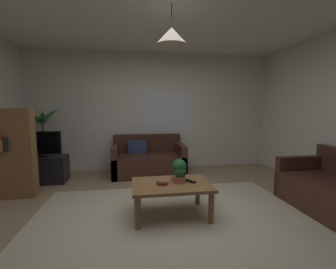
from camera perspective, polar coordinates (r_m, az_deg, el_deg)
floor at (r=3.14m, az=0.92°, el=-20.26°), size 5.45×5.11×0.02m
rug at (r=2.96m, az=1.64°, el=-21.74°), size 3.54×2.81×0.01m
wall_back at (r=5.36m, az=-3.86°, el=5.71°), size 5.57×0.06×2.65m
window_pane at (r=5.38m, az=-0.04°, el=4.84°), size 1.17×0.01×1.10m
couch_under_window at (r=4.97m, az=-4.89°, el=-6.59°), size 1.49×0.85×0.82m
coffee_table at (r=3.08m, az=0.81°, el=-13.16°), size 1.01×0.69×0.44m
book_on_table_0 at (r=3.01m, az=-1.39°, el=-11.99°), size 0.14×0.11×0.03m
book_on_table_1 at (r=3.01m, az=-1.38°, el=-11.41°), size 0.16×0.15×0.02m
remote_on_table_0 at (r=3.19m, az=2.37°, el=-10.97°), size 0.16×0.14×0.02m
remote_on_table_1 at (r=3.12m, az=5.57°, el=-11.41°), size 0.13×0.16×0.02m
potted_plant_on_table at (r=3.08m, az=2.85°, el=-8.87°), size 0.19×0.21×0.30m
tv_stand at (r=5.00m, az=-28.78°, el=-7.61°), size 0.90×0.44×0.50m
tv at (r=4.89m, az=-29.19°, el=-2.05°), size 0.76×0.16×0.48m
potted_palm_corner at (r=5.41m, az=-28.45°, el=-1.98°), size 0.79×0.93×1.45m
bookshelf_corner at (r=4.34m, az=-34.56°, el=-3.85°), size 0.70×0.31×1.40m
pendant_lamp at (r=3.02m, az=0.88°, el=23.18°), size 0.38×0.38×0.48m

